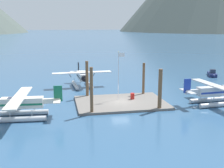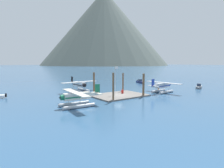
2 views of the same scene
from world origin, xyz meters
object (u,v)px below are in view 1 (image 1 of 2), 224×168
flagpole (119,70)px  mooring_buoy (219,94)px  fuel_drum (132,96)px  seaplane_white_bow_left (82,78)px  boat_navy_open_east (212,74)px  seaplane_silver_stbd_aft (214,93)px  seaplane_cream_port_aft (22,106)px

flagpole → mooring_buoy: size_ratio=10.31×
fuel_drum → seaplane_white_bow_left: (-6.28, 11.13, 0.84)m
mooring_buoy → boat_navy_open_east: bearing=63.1°
flagpole → seaplane_silver_stbd_aft: (12.46, -4.18, -2.94)m
seaplane_white_bow_left → boat_navy_open_east: 29.00m
boat_navy_open_east → seaplane_silver_stbd_aft: bearing=-120.0°
seaplane_silver_stbd_aft → seaplane_white_bow_left: same height
seaplane_silver_stbd_aft → boat_navy_open_east: (11.68, 20.24, -1.09)m
flagpole → mooring_buoy: flagpole is taller
mooring_buoy → boat_navy_open_east: boat_navy_open_east is taller
flagpole → fuel_drum: flagpole is taller
fuel_drum → seaplane_cream_port_aft: size_ratio=0.08×
seaplane_silver_stbd_aft → flagpole: bearing=161.5°
mooring_buoy → seaplane_white_bow_left: seaplane_white_bow_left is taller
flagpole → fuel_drum: (1.92, -0.32, -3.78)m
seaplane_white_bow_left → boat_navy_open_east: size_ratio=2.26×
fuel_drum → seaplane_white_bow_left: seaplane_white_bow_left is taller
fuel_drum → seaplane_white_bow_left: 12.81m
mooring_buoy → seaplane_silver_stbd_aft: bearing=-129.9°
seaplane_silver_stbd_aft → fuel_drum: bearing=159.9°
seaplane_cream_port_aft → boat_navy_open_east: bearing=30.0°
seaplane_white_bow_left → boat_navy_open_east: bearing=10.4°
fuel_drum → boat_navy_open_east: bearing=36.4°
fuel_drum → seaplane_silver_stbd_aft: bearing=-20.1°
fuel_drum → mooring_buoy: size_ratio=1.32×
seaplane_silver_stbd_aft → mooring_buoy: bearing=50.1°
flagpole → seaplane_silver_stbd_aft: size_ratio=0.66×
mooring_buoy → boat_navy_open_east: (8.09, 15.95, 0.15)m
fuel_drum → mooring_buoy: fuel_drum is taller
flagpole → boat_navy_open_east: (24.15, 16.06, -4.03)m
mooring_buoy → seaplane_white_bow_left: bearing=152.3°
flagpole → seaplane_cream_port_aft: 14.16m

